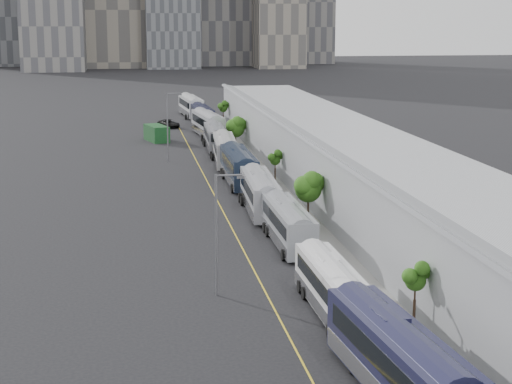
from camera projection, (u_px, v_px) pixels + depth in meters
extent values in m
cube|color=gray|center=(348.00, 228.00, 78.16)|extent=(10.00, 170.00, 0.12)
cube|color=gold|center=(234.00, 233.00, 76.60)|extent=(0.12, 160.00, 0.02)
cube|color=gray|center=(391.00, 191.00, 78.09)|extent=(12.00, 160.00, 6.80)
cube|color=gray|center=(392.00, 164.00, 77.60)|extent=(12.45, 160.40, 2.57)
cube|color=gray|center=(329.00, 153.00, 76.48)|extent=(0.30, 160.00, 0.40)
cube|color=#171733|center=(398.00, 361.00, 42.71)|extent=(3.97, 14.20, 3.40)
cube|color=black|center=(400.00, 351.00, 42.38)|extent=(3.89, 12.53, 1.15)
cube|color=silver|center=(398.00, 382.00, 42.93)|extent=(3.99, 13.93, 1.09)
cube|color=#171733|center=(390.00, 315.00, 43.90)|extent=(1.60, 2.48, 0.32)
cube|color=white|center=(332.00, 288.00, 55.33)|extent=(2.51, 11.98, 2.90)
cube|color=black|center=(333.00, 281.00, 55.05)|extent=(2.55, 10.55, 0.99)
cube|color=silver|center=(332.00, 301.00, 55.52)|extent=(2.55, 11.75, 0.93)
cube|color=white|center=(328.00, 258.00, 56.35)|extent=(1.22, 2.04, 0.28)
cube|color=gray|center=(288.00, 224.00, 71.93)|extent=(2.51, 12.43, 3.01)
cube|color=black|center=(289.00, 219.00, 71.64)|extent=(2.57, 10.94, 1.02)
cube|color=silver|center=(288.00, 235.00, 72.12)|extent=(2.55, 12.18, 0.96)
cube|color=gray|center=(285.00, 202.00, 72.99)|extent=(1.25, 2.10, 0.29)
cube|color=#9C9DA5|center=(260.00, 193.00, 84.09)|extent=(3.18, 13.31, 3.20)
cube|color=black|center=(260.00, 188.00, 83.78)|extent=(3.18, 11.73, 1.09)
cube|color=silver|center=(260.00, 203.00, 84.30)|extent=(3.21, 13.05, 1.02)
cube|color=#9C9DA5|center=(258.00, 173.00, 85.22)|extent=(1.41, 2.29, 0.30)
cube|color=#162033|center=(239.00, 167.00, 98.43)|extent=(2.82, 13.86, 3.36)
cube|color=black|center=(239.00, 162.00, 98.10)|extent=(2.88, 12.20, 1.14)
cube|color=silver|center=(239.00, 176.00, 98.64)|extent=(2.86, 13.58, 1.07)
cube|color=#162033|center=(237.00, 149.00, 99.60)|extent=(1.39, 2.35, 0.32)
cube|color=#BCBCBE|center=(225.00, 150.00, 111.65)|extent=(3.47, 13.21, 3.17)
cube|color=black|center=(225.00, 146.00, 111.34)|extent=(3.43, 11.65, 1.08)
cube|color=silver|center=(225.00, 158.00, 111.85)|extent=(3.49, 12.95, 1.01)
cube|color=#BCBCBE|center=(223.00, 135.00, 112.76)|extent=(1.45, 2.29, 0.30)
cube|color=gray|center=(215.00, 137.00, 124.42)|extent=(2.93, 12.51, 3.01)
cube|color=black|center=(215.00, 133.00, 124.12)|extent=(2.94, 11.02, 1.02)
cube|color=silver|center=(215.00, 144.00, 124.61)|extent=(2.97, 12.26, 0.96)
cube|color=gray|center=(214.00, 125.00, 125.47)|extent=(1.32, 2.15, 0.29)
cube|color=#AAABB4|center=(208.00, 124.00, 137.84)|extent=(4.16, 14.14, 3.38)
cube|color=black|center=(208.00, 120.00, 137.51)|extent=(4.05, 12.48, 1.15)
cube|color=silver|center=(208.00, 131.00, 138.05)|extent=(4.17, 13.87, 1.08)
cube|color=#AAABB4|center=(207.00, 111.00, 139.02)|extent=(1.62, 2.48, 0.32)
cube|color=black|center=(202.00, 116.00, 150.07)|extent=(3.17, 13.13, 3.16)
cube|color=black|center=(202.00, 113.00, 149.76)|extent=(3.17, 11.57, 1.07)
cube|color=silver|center=(202.00, 122.00, 150.27)|extent=(3.20, 12.87, 1.01)
cube|color=black|center=(201.00, 105.00, 151.18)|extent=(1.40, 2.26, 0.30)
cube|color=silver|center=(191.00, 106.00, 165.74)|extent=(3.87, 14.19, 3.40)
cube|color=black|center=(191.00, 103.00, 165.41)|extent=(3.80, 12.52, 1.16)
cube|color=silver|center=(191.00, 111.00, 165.96)|extent=(3.89, 13.92, 1.09)
cube|color=silver|center=(190.00, 96.00, 166.93)|extent=(1.58, 2.47, 0.32)
cylinder|color=black|center=(414.00, 305.00, 51.86)|extent=(0.18, 0.18, 3.68)
sphere|color=#204F12|center=(415.00, 277.00, 51.51)|extent=(1.32, 1.32, 1.32)
cylinder|color=black|center=(308.00, 206.00, 78.65)|extent=(0.18, 0.18, 3.82)
sphere|color=#204F12|center=(308.00, 185.00, 78.26)|extent=(2.48, 2.48, 2.48)
cylinder|color=black|center=(275.00, 171.00, 99.01)|extent=(0.18, 0.18, 3.01)
sphere|color=#204F12|center=(275.00, 158.00, 98.72)|extent=(1.24, 1.24, 1.24)
cylinder|color=black|center=(236.00, 136.00, 127.43)|extent=(0.18, 0.18, 3.00)
sphere|color=#204F12|center=(236.00, 125.00, 127.10)|extent=(2.73, 2.73, 2.73)
cylinder|color=black|center=(223.00, 117.00, 148.10)|extent=(0.18, 0.18, 3.86)
sphere|color=#204F12|center=(223.00, 107.00, 147.73)|extent=(1.46, 1.46, 1.46)
cylinder|color=#59595E|center=(216.00, 236.00, 58.45)|extent=(0.18, 0.18, 8.57)
cylinder|color=#59595E|center=(229.00, 175.00, 57.75)|extent=(1.80, 0.14, 0.14)
cube|color=#59595E|center=(241.00, 177.00, 57.90)|extent=(0.50, 0.22, 0.18)
cylinder|color=#59595E|center=(168.00, 128.00, 112.96)|extent=(0.18, 0.18, 9.23)
cylinder|color=#59595E|center=(174.00, 93.00, 112.19)|extent=(1.80, 0.14, 0.14)
cube|color=#59595E|center=(180.00, 95.00, 112.34)|extent=(0.50, 0.22, 0.18)
cube|color=#123C19|center=(157.00, 133.00, 132.88)|extent=(3.94, 6.34, 2.47)
imported|color=black|center=(169.00, 124.00, 149.42)|extent=(4.18, 5.61, 1.42)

